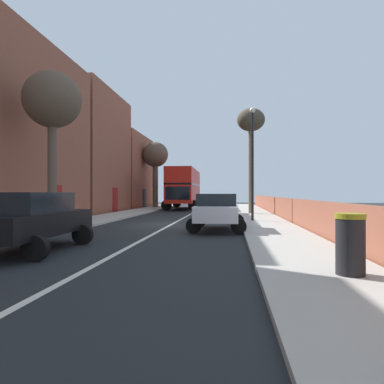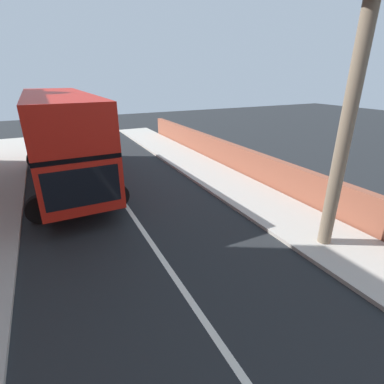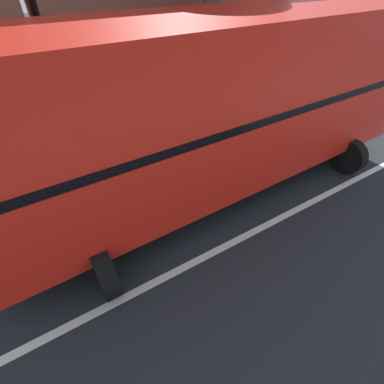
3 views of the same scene
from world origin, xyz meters
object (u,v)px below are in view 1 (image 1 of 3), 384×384
street_tree_left_0 (52,103)px  street_tree_right_3 (251,125)px  parked_car_black_left_1 (31,218)px  street_tree_left_2 (155,157)px  parked_car_white_right_0 (217,209)px  litter_bin_right (350,244)px  double_decker_bus (184,186)px  lamppost_right (252,154)px

street_tree_left_0 → street_tree_right_3: size_ratio=0.85×
parked_car_black_left_1 → street_tree_left_2: street_tree_left_2 is taller
street_tree_right_3 → parked_car_black_left_1: bearing=-112.6°
parked_car_white_right_0 → street_tree_left_0: bearing=-171.5°
street_tree_left_0 → litter_bin_right: size_ratio=5.92×
double_decker_bus → lamppost_right: size_ratio=1.67×
street_tree_left_2 → street_tree_right_3: street_tree_right_3 is taller
parked_car_black_left_1 → street_tree_left_2: (-2.72, 28.01, 4.74)m
double_decker_bus → litter_bin_right: 29.28m
double_decker_bus → street_tree_right_3: size_ratio=1.32×
street_tree_right_3 → lamppost_right: street_tree_right_3 is taller
double_decker_bus → litter_bin_right: (7.00, -28.39, -1.66)m
parked_car_white_right_0 → street_tree_right_3: (2.12, 11.11, 5.89)m
street_tree_left_0 → street_tree_right_3: street_tree_right_3 is taller
parked_car_black_left_1 → litter_bin_right: 8.14m
street_tree_right_3 → litter_bin_right: bearing=-88.0°
double_decker_bus → lamppost_right: (6.00, -15.82, 1.45)m
double_decker_bus → litter_bin_right: size_ratio=9.17×
parked_car_black_left_1 → lamppost_right: lamppost_right is taller
double_decker_bus → street_tree_right_3: bearing=-54.8°
lamppost_right → street_tree_left_0: bearing=-149.2°
lamppost_right → parked_car_black_left_1: bearing=-123.6°
double_decker_bus → lamppost_right: lamppost_right is taller
lamppost_right → parked_car_white_right_0: bearing=-113.0°
parked_car_white_right_0 → street_tree_right_3: 12.75m
parked_car_black_left_1 → street_tree_right_3: size_ratio=0.55×
parked_car_white_right_0 → lamppost_right: (1.80, 4.24, 2.88)m
parked_car_black_left_1 → street_tree_left_0: size_ratio=0.65×
street_tree_left_2 → lamppost_right: 20.25m
street_tree_left_0 → street_tree_right_3: 15.31m
double_decker_bus → parked_car_black_left_1: double_decker_bus is taller
double_decker_bus → litter_bin_right: double_decker_bus is taller
street_tree_left_0 → street_tree_left_2: 23.08m
parked_car_white_right_0 → double_decker_bus: bearing=101.8°
litter_bin_right → parked_car_white_right_0: bearing=108.6°
parked_car_black_left_1 → double_decker_bus: bearing=88.2°
parked_car_white_right_0 → street_tree_left_2: size_ratio=0.59×
parked_car_white_right_0 → lamppost_right: lamppost_right is taller
double_decker_bus → street_tree_left_0: street_tree_left_0 is taller
parked_car_white_right_0 → street_tree_left_2: bearing=109.3°
street_tree_right_3 → double_decker_bus: bearing=125.2°
litter_bin_right → double_decker_bus: bearing=103.9°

